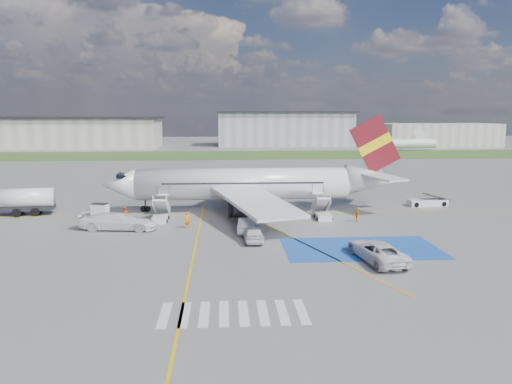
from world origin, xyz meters
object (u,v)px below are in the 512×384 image
airliner (255,184)px  fuel_tanker (13,204)px  gpu_cart (100,210)px  car_silver_a (253,233)px  van_white_b (118,219)px  belt_loader (428,203)px  car_silver_b (248,225)px  van_white_a (377,248)px

airliner → fuel_tanker: 29.03m
gpu_cart → car_silver_a: bearing=-20.4°
fuel_tanker → van_white_b: 16.26m
airliner → car_silver_a: bearing=-94.1°
belt_loader → car_silver_b: bearing=-156.4°
car_silver_a → van_white_b: 14.97m
van_white_b → belt_loader: bearing=-66.6°
car_silver_a → car_silver_b: car_silver_b is taller
fuel_tanker → belt_loader: (51.84, 2.81, -0.94)m
car_silver_b → belt_loader: bearing=-144.9°
van_white_b → fuel_tanker: bearing=66.7°
car_silver_b → van_white_a: bearing=141.2°
fuel_tanker → gpu_cart: fuel_tanker is taller
airliner → fuel_tanker: size_ratio=3.82×
airliner → gpu_cart: size_ratio=17.47×
fuel_tanker → gpu_cart: size_ratio=4.57×
gpu_cart → van_white_b: (3.53, -6.98, 0.49)m
airliner → car_silver_b: bearing=-97.4°
airliner → van_white_b: airliner is taller
airliner → fuel_tanker: airliner is taller
airliner → fuel_tanker: (-28.94, -0.99, -2.05)m
car_silver_b → van_white_b: 13.63m
airliner → car_silver_b: airliner is taller
fuel_tanker → van_white_b: bearing=-37.9°
car_silver_b → airliner: bearing=-90.5°
belt_loader → van_white_a: (-14.12, -23.56, 0.69)m
car_silver_b → van_white_b: size_ratio=0.80×
van_white_a → van_white_b: (-23.70, 12.51, 0.09)m
airliner → fuel_tanker: bearing=-178.0°
fuel_tanker → car_silver_b: (27.48, -10.28, -0.55)m
gpu_cart → van_white_b: bearing=-47.5°
gpu_cart → car_silver_a: car_silver_a is taller
airliner → van_white_a: airliner is taller
gpu_cart → van_white_a: (27.23, -19.49, 0.40)m
gpu_cart → van_white_b: size_ratio=0.35×
car_silver_b → van_white_b: (-13.47, 2.04, 0.39)m
airliner → belt_loader: size_ratio=6.62×
gpu_cart → car_silver_b: (17.00, -9.02, 0.09)m
fuel_tanker → car_silver_b: fuel_tanker is taller
car_silver_a → van_white_a: bearing=144.5°
airliner → van_white_a: 23.56m
van_white_b → car_silver_a: bearing=-105.1°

